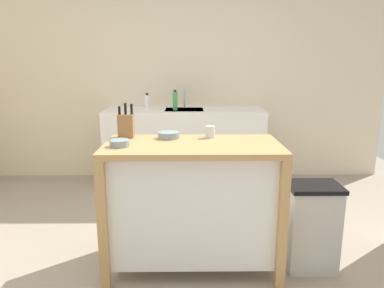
{
  "coord_description": "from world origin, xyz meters",
  "views": [
    {
      "loc": [
        0.18,
        -2.27,
        1.46
      ],
      "look_at": [
        0.21,
        0.31,
        0.86
      ],
      "focal_mm": 33.73,
      "sensor_mm": 36.0,
      "label": 1
    }
  ],
  "objects": [
    {
      "name": "sink_counter",
      "position": [
        0.14,
        1.93,
        0.46
      ],
      "size": [
        1.84,
        0.6,
        0.91
      ],
      "color": "white",
      "rests_on": "ground"
    },
    {
      "name": "wall_back",
      "position": [
        0.0,
        2.28,
        1.3
      ],
      "size": [
        5.28,
        0.1,
        2.6
      ],
      "primitive_type": "cube",
      "color": "beige",
      "rests_on": "ground"
    },
    {
      "name": "bowl_stoneware_deep",
      "position": [
        -0.26,
        0.03,
        0.93
      ],
      "size": [
        0.13,
        0.13,
        0.04
      ],
      "color": "gray",
      "rests_on": "kitchen_island"
    },
    {
      "name": "bottle_spray_cleaner",
      "position": [
        0.04,
        1.84,
        1.02
      ],
      "size": [
        0.05,
        0.05,
        0.23
      ],
      "color": "green",
      "rests_on": "sink_counter"
    },
    {
      "name": "ground_plane",
      "position": [
        0.0,
        0.0,
        0.0
      ],
      "size": [
        6.28,
        6.28,
        0.0
      ],
      "primitive_type": "plane",
      "color": "gray",
      "rests_on": "ground"
    },
    {
      "name": "bowl_ceramic_small",
      "position": [
        0.05,
        0.28,
        0.94
      ],
      "size": [
        0.16,
        0.16,
        0.05
      ],
      "color": "gray",
      "rests_on": "kitchen_island"
    },
    {
      "name": "sink_faucet",
      "position": [
        0.14,
        2.07,
        1.02
      ],
      "size": [
        0.02,
        0.02,
        0.22
      ],
      "color": "#B7BCC1",
      "rests_on": "sink_counter"
    },
    {
      "name": "kitchen_island",
      "position": [
        0.21,
        0.11,
        0.51
      ],
      "size": [
        1.2,
        0.61,
        0.91
      ],
      "color": "tan",
      "rests_on": "ground"
    },
    {
      "name": "trash_bin",
      "position": [
        1.05,
        0.06,
        0.32
      ],
      "size": [
        0.36,
        0.28,
        0.63
      ],
      "color": "#B7B2A8",
      "rests_on": "ground"
    },
    {
      "name": "drinking_cup",
      "position": [
        0.34,
        0.3,
        0.95
      ],
      "size": [
        0.07,
        0.07,
        0.09
      ],
      "color": "silver",
      "rests_on": "kitchen_island"
    },
    {
      "name": "knife_block",
      "position": [
        -0.27,
        0.31,
        1.0
      ],
      "size": [
        0.11,
        0.09,
        0.25
      ],
      "color": "olive",
      "rests_on": "kitchen_island"
    },
    {
      "name": "bottle_dish_soap",
      "position": [
        -0.29,
        1.94,
        0.99
      ],
      "size": [
        0.05,
        0.05,
        0.19
      ],
      "color": "white",
      "rests_on": "sink_counter"
    }
  ]
}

